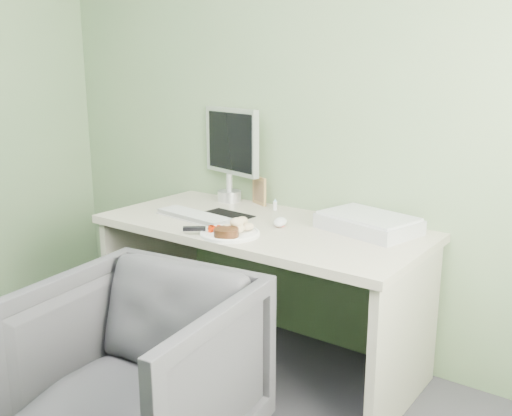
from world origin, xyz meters
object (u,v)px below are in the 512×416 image
Objects in this scene: desk at (261,260)px; desk_chair at (138,374)px; monitor at (231,149)px; plate at (230,234)px; scanner at (368,224)px.

desk is 0.90m from desk_chair.
monitor is at bearing 105.32° from desk_chair.
plate is (0.00, -0.24, 0.19)m from desk.
scanner is (0.48, 0.43, 0.03)m from plate.
desk is at bearing 90.07° from plate.
desk is 0.71m from monitor.
plate is 0.75m from desk_chair.
desk is 0.31m from plate.
desk_chair is (0.07, -0.88, -0.19)m from desk.
plate is 0.76m from monitor.
plate is at bearing -89.93° from desk.
desk is at bearing 87.09° from desk_chair.
scanner is at bearing 42.06° from plate.
scanner is 0.95m from monitor.
monitor reaches higher than desk_chair.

